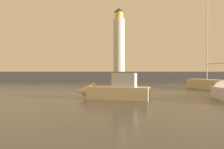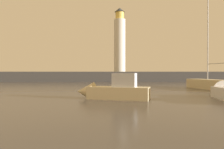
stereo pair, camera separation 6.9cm
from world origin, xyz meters
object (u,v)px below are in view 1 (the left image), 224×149
object	(u,v)px
motorboat_0	(111,91)
sailboat_moored	(211,84)
lighthouse	(119,41)
mooring_buoy	(120,88)

from	to	relation	value
motorboat_0	sailboat_moored	world-z (taller)	sailboat_moored
lighthouse	mooring_buoy	size ratio (longest dim) A/B	17.67
sailboat_moored	mooring_buoy	distance (m)	12.45
motorboat_0	lighthouse	bearing A→B (deg)	85.76
motorboat_0	mooring_buoy	world-z (taller)	motorboat_0
sailboat_moored	mooring_buoy	size ratio (longest dim) A/B	14.44
sailboat_moored	lighthouse	bearing A→B (deg)	111.64
lighthouse	mooring_buoy	world-z (taller)	lighthouse
mooring_buoy	sailboat_moored	bearing A→B (deg)	16.11
lighthouse	mooring_buoy	xyz separation A→B (m)	(-1.57, -29.65, -9.12)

